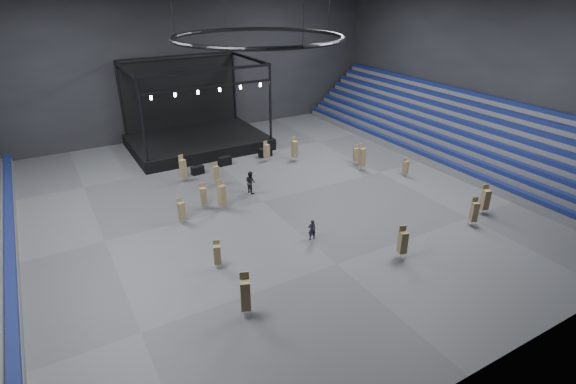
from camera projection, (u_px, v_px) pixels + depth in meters
floor at (263, 202)px, 37.28m from camera, size 50.00×50.00×0.00m
wall_back at (175, 56)px, 49.88m from camera, size 50.00×0.20×18.00m
wall_front at (509, 203)px, 16.99m from camera, size 50.00×0.20×18.00m
wall_right at (484, 65)px, 44.74m from camera, size 0.20×42.00×18.00m
bleachers_right at (458, 138)px, 46.91m from camera, size 7.20×40.00×6.40m
stage at (195, 133)px, 49.37m from camera, size 14.00×10.00×9.20m
truss_ring at (258, 37)px, 31.73m from camera, size 12.30×12.30×5.15m
flight_case_left at (198, 170)px, 42.43m from camera, size 1.25×0.75×0.78m
flight_case_mid at (225, 161)px, 44.47m from camera, size 1.33×0.72×0.86m
flight_case_right at (265, 152)px, 46.65m from camera, size 1.38×0.75×0.90m
chair_stack_0 at (183, 168)px, 40.49m from camera, size 0.60×0.60×2.54m
chair_stack_1 at (295, 149)px, 45.12m from camera, size 0.62×0.62×2.51m
chair_stack_2 at (356, 154)px, 44.47m from camera, size 0.56×0.56×1.98m
chair_stack_3 at (403, 242)px, 29.26m from camera, size 0.62×0.62×2.31m
chair_stack_4 at (181, 210)px, 33.52m from camera, size 0.52×0.52×2.08m
chair_stack_5 at (485, 199)px, 34.78m from camera, size 0.67×0.67×2.47m
chair_stack_6 at (222, 195)px, 35.43m from camera, size 0.60×0.60×2.56m
chair_stack_7 at (362, 157)px, 42.91m from camera, size 0.58×0.58×2.67m
chair_stack_8 at (216, 173)px, 39.86m from camera, size 0.46×0.46×2.14m
chair_stack_9 at (267, 151)px, 45.14m from camera, size 0.55×0.55×2.12m
chair_stack_10 at (217, 254)px, 28.26m from camera, size 0.56×0.56×1.96m
chair_stack_11 at (245, 294)px, 24.08m from camera, size 0.68×0.68×2.70m
chair_stack_12 at (474, 211)px, 33.17m from camera, size 0.60×0.60×2.29m
chair_stack_13 at (203, 195)px, 35.84m from camera, size 0.55×0.55×2.10m
chair_stack_14 at (406, 167)px, 41.72m from camera, size 0.48×0.48×1.79m
man_center at (312, 230)px, 31.55m from camera, size 0.65×0.51×1.56m
crew_member at (251, 182)px, 38.46m from camera, size 0.93×1.09×1.98m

